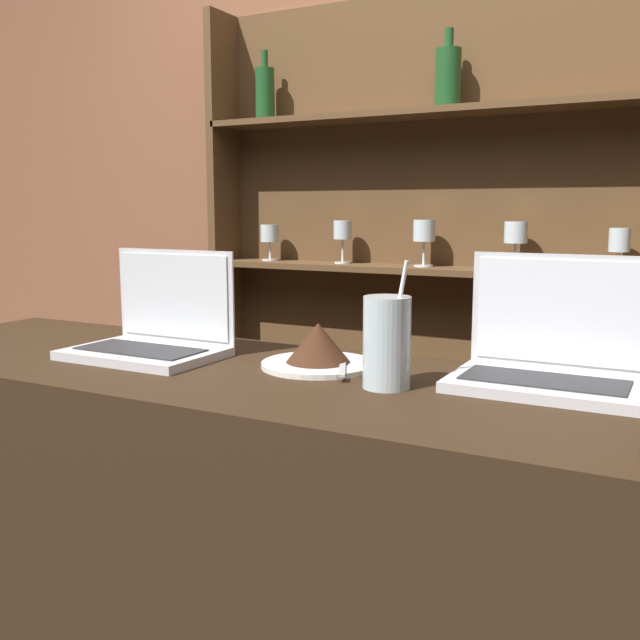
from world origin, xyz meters
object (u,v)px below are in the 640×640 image
at_px(laptop_near, 155,332).
at_px(cake_plate, 318,349).
at_px(laptop_far, 550,357).
at_px(water_glass, 387,342).

height_order(laptop_near, cake_plate, laptop_near).
distance_m(laptop_far, cake_plate, 0.42).
bearing_deg(cake_plate, water_glass, -25.73).
bearing_deg(laptop_far, water_glass, -149.08).
distance_m(laptop_near, laptop_far, 0.77).
relative_size(laptop_near, cake_plate, 1.39).
bearing_deg(laptop_near, laptop_far, 8.40).
xyz_separation_m(laptop_far, cake_plate, (-0.41, -0.06, -0.02)).
relative_size(laptop_near, laptop_far, 0.98).
height_order(laptop_near, water_glass, water_glass).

